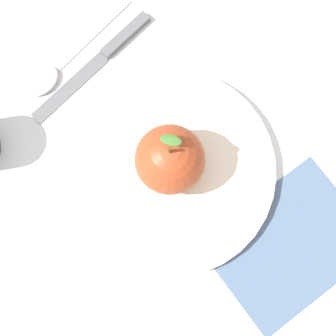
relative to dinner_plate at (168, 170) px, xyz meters
name	(u,v)px	position (x,y,z in m)	size (l,w,h in m)	color
ground_plane	(171,154)	(0.02, 0.00, -0.01)	(2.40, 2.40, 0.00)	silver
dinner_plate	(168,170)	(0.00, 0.00, 0.00)	(0.26, 0.26, 0.02)	silver
apple	(174,160)	(0.00, -0.01, 0.05)	(0.08, 0.08, 0.10)	#9E3D1E
knife	(103,57)	(0.14, 0.10, -0.01)	(0.17, 0.14, 0.01)	#59595E
spoon	(55,69)	(0.12, 0.16, 0.00)	(0.16, 0.13, 0.01)	silver
linen_napkin	(289,245)	(-0.08, -0.16, -0.01)	(0.14, 0.18, 0.00)	slate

